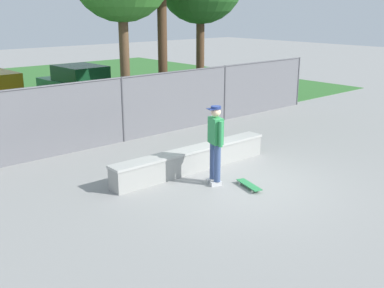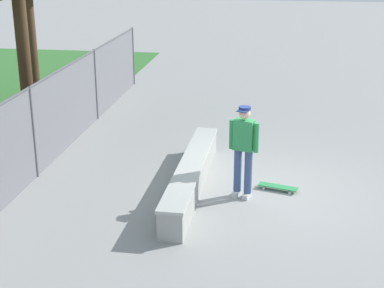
{
  "view_description": "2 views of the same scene",
  "coord_description": "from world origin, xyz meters",
  "px_view_note": "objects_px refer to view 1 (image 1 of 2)",
  "views": [
    {
      "loc": [
        -7.41,
        -6.95,
        3.93
      ],
      "look_at": [
        -0.48,
        1.02,
        0.83
      ],
      "focal_mm": 43.55,
      "sensor_mm": 36.0,
      "label": 1
    },
    {
      "loc": [
        -10.92,
        -0.23,
        4.78
      ],
      "look_at": [
        -0.3,
        1.35,
        1.02
      ],
      "focal_mm": 54.43,
      "sensor_mm": 36.0,
      "label": 2
    }
  ],
  "objects_px": {
    "concrete_ledge": "(193,159)",
    "skateboarder": "(215,141)",
    "skateboard": "(249,185)",
    "car_green": "(80,85)"
  },
  "relations": [
    {
      "from": "skateboard",
      "to": "car_green",
      "type": "distance_m",
      "value": 11.17
    },
    {
      "from": "concrete_ledge",
      "to": "skateboard",
      "type": "xyz_separation_m",
      "value": [
        0.19,
        -1.74,
        -0.22
      ]
    },
    {
      "from": "skateboard",
      "to": "car_green",
      "type": "relative_size",
      "value": 0.19
    },
    {
      "from": "concrete_ledge",
      "to": "skateboarder",
      "type": "relative_size",
      "value": 2.51
    },
    {
      "from": "skateboarder",
      "to": "car_green",
      "type": "xyz_separation_m",
      "value": [
        2.07,
        10.32,
        -0.19
      ]
    },
    {
      "from": "skateboarder",
      "to": "car_green",
      "type": "relative_size",
      "value": 0.43
    },
    {
      "from": "concrete_ledge",
      "to": "car_green",
      "type": "relative_size",
      "value": 1.09
    },
    {
      "from": "concrete_ledge",
      "to": "skateboarder",
      "type": "distance_m",
      "value": 1.3
    },
    {
      "from": "skateboarder",
      "to": "skateboard",
      "type": "distance_m",
      "value": 1.25
    },
    {
      "from": "skateboarder",
      "to": "car_green",
      "type": "distance_m",
      "value": 10.52
    }
  ]
}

